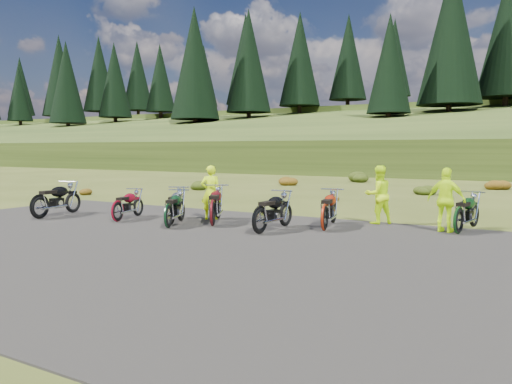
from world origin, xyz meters
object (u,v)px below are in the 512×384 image
Objects in this scene: motorcycle_3 at (171,226)px; motorcycle_7 at (458,235)px; motorcycle_0 at (40,220)px; person_middle at (211,193)px.

motorcycle_7 reaches higher than motorcycle_3.
motorcycle_0 is 1.09× the size of motorcycle_3.
motorcycle_7 is 1.20× the size of person_middle.
motorcycle_0 is 12.77m from motorcycle_7.
person_middle is at bearing 107.30° from motorcycle_7.
motorcycle_0 is 4.69m from motorcycle_3.
motorcycle_7 is 7.46m from person_middle.
motorcycle_0 reaches higher than motorcycle_7.
motorcycle_7 is (7.67, 2.59, 0.00)m from motorcycle_3.
motorcycle_0 reaches higher than motorcycle_3.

